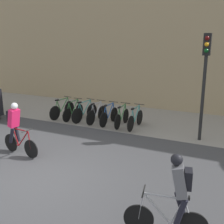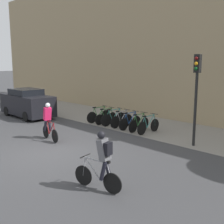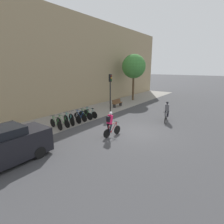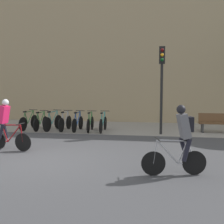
# 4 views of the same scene
# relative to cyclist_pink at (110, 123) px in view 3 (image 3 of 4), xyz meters

# --- Properties ---
(ground) EXTENTS (200.00, 200.00, 0.00)m
(ground) POSITION_rel_cyclist_pink_xyz_m (1.86, -1.05, -0.95)
(ground) COLOR #3D3D3F
(kerb_strip) EXTENTS (44.00, 4.50, 0.01)m
(kerb_strip) POSITION_rel_cyclist_pink_xyz_m (1.86, 5.70, -0.94)
(kerb_strip) COLOR gray
(kerb_strip) RESTS_ON ground
(building_facade) EXTENTS (44.00, 0.60, 10.09)m
(building_facade) POSITION_rel_cyclist_pink_xyz_m (1.86, 8.25, 4.10)
(building_facade) COLOR #9E8966
(building_facade) RESTS_ON ground
(cyclist_pink) EXTENTS (1.61, 0.51, 1.75)m
(cyclist_pink) POSITION_rel_cyclist_pink_xyz_m (0.00, 0.00, 0.00)
(cyclist_pink) COLOR black
(cyclist_pink) RESTS_ON ground
(cyclist_grey) EXTENTS (1.60, 0.57, 1.74)m
(cyclist_grey) POSITION_rel_cyclist_pink_xyz_m (5.69, -1.82, -0.00)
(cyclist_grey) COLOR black
(cyclist_grey) RESTS_ON ground
(parked_bike_0) EXTENTS (0.46, 1.72, 0.98)m
(parked_bike_0) POSITION_rel_cyclist_pink_xyz_m (-1.21, 4.26, -0.54)
(parked_bike_0) COLOR black
(parked_bike_0) RESTS_ON ground
(parked_bike_1) EXTENTS (0.46, 1.66, 0.95)m
(parked_bike_1) POSITION_rel_cyclist_pink_xyz_m (-0.58, 4.26, -0.56)
(parked_bike_1) COLOR black
(parked_bike_1) RESTS_ON ground
(parked_bike_2) EXTENTS (0.49, 1.71, 0.99)m
(parked_bike_2) POSITION_rel_cyclist_pink_xyz_m (0.05, 4.26, -0.53)
(parked_bike_2) COLOR black
(parked_bike_2) RESTS_ON ground
(parked_bike_3) EXTENTS (0.46, 1.64, 0.97)m
(parked_bike_3) POSITION_rel_cyclist_pink_xyz_m (0.68, 4.26, -0.54)
(parked_bike_3) COLOR black
(parked_bike_3) RESTS_ON ground
(parked_bike_4) EXTENTS (0.46, 1.66, 0.97)m
(parked_bike_4) POSITION_rel_cyclist_pink_xyz_m (1.31, 4.26, -0.55)
(parked_bike_4) COLOR black
(parked_bike_4) RESTS_ON ground
(parked_bike_5) EXTENTS (0.46, 1.68, 0.96)m
(parked_bike_5) POSITION_rel_cyclist_pink_xyz_m (1.94, 4.26, -0.55)
(parked_bike_5) COLOR black
(parked_bike_5) RESTS_ON ground
(parked_bike_6) EXTENTS (0.46, 1.73, 0.97)m
(parked_bike_6) POSITION_rel_cyclist_pink_xyz_m (2.56, 4.26, -0.55)
(parked_bike_6) COLOR black
(parked_bike_6) RESTS_ON ground
(traffic_light_pole) EXTENTS (0.26, 0.30, 3.91)m
(traffic_light_pole) POSITION_rel_cyclist_pink_xyz_m (5.28, 3.95, 1.75)
(traffic_light_pole) COLOR black
(traffic_light_pole) RESTS_ON ground
(bench) EXTENTS (1.62, 0.44, 0.89)m
(bench) POSITION_rel_cyclist_pink_xyz_m (7.87, 4.88, -0.48)
(bench) COLOR brown
(bench) RESTS_ON ground
(parked_car) EXTENTS (4.30, 1.84, 1.85)m
(parked_car) POSITION_rel_cyclist_pink_xyz_m (-5.82, 2.04, -0.05)
(parked_car) COLOR black
(parked_car) RESTS_ON ground
(street_tree_0) EXTENTS (3.24, 3.24, 6.30)m
(street_tree_0) POSITION_rel_cyclist_pink_xyz_m (12.79, 5.55, 3.71)
(street_tree_0) COLOR #4C3823
(street_tree_0) RESTS_ON ground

